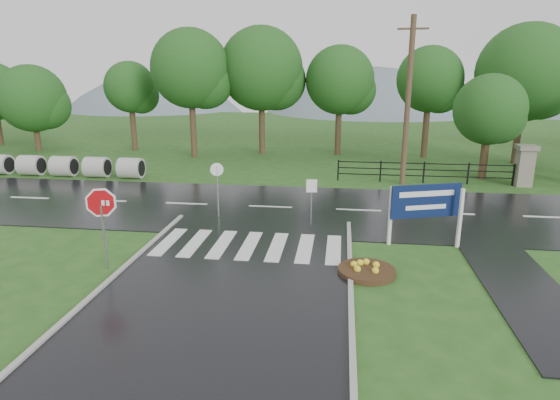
# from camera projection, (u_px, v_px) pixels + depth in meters

# --- Properties ---
(ground) EXTENTS (120.00, 120.00, 0.00)m
(ground) POSITION_uv_depth(u_px,v_px,m) (211.00, 317.00, 11.94)
(ground) COLOR #26531B
(ground) RESTS_ON ground
(main_road) EXTENTS (90.00, 8.00, 0.04)m
(main_road) POSITION_uv_depth(u_px,v_px,m) (270.00, 208.00, 21.49)
(main_road) COLOR black
(main_road) RESTS_ON ground
(walkway) EXTENTS (2.20, 11.00, 0.04)m
(walkway) POSITION_uv_depth(u_px,v_px,m) (509.00, 271.00, 14.68)
(walkway) COLOR black
(walkway) RESTS_ON ground
(crosswalk) EXTENTS (6.50, 2.80, 0.02)m
(crosswalk) POSITION_uv_depth(u_px,v_px,m) (249.00, 245.00, 16.70)
(crosswalk) COLOR silver
(crosswalk) RESTS_ON ground
(pillar_west) EXTENTS (1.00, 1.00, 2.24)m
(pillar_west) POSITION_uv_depth(u_px,v_px,m) (525.00, 165.00, 25.26)
(pillar_west) COLOR gray
(pillar_west) RESTS_ON ground
(fence_west) EXTENTS (9.58, 0.08, 1.20)m
(fence_west) POSITION_uv_depth(u_px,v_px,m) (424.00, 170.00, 26.04)
(fence_west) COLOR black
(fence_west) RESTS_ON ground
(hills) EXTENTS (102.00, 48.00, 48.00)m
(hills) POSITION_uv_depth(u_px,v_px,m) (342.00, 205.00, 77.74)
(hills) COLOR slate
(hills) RESTS_ON ground
(treeline) EXTENTS (83.20, 5.20, 10.00)m
(treeline) POSITION_uv_depth(u_px,v_px,m) (312.00, 155.00, 34.74)
(treeline) COLOR #184916
(treeline) RESTS_ON ground
(culvert_pipes) EXTENTS (11.80, 1.20, 1.20)m
(culvert_pipes) POSITION_uv_depth(u_px,v_px,m) (47.00, 166.00, 27.91)
(culvert_pipes) COLOR #9E9B93
(culvert_pipes) RESTS_ON ground
(stop_sign) EXTENTS (1.19, 0.42, 2.81)m
(stop_sign) POSITION_uv_depth(u_px,v_px,m) (102.00, 210.00, 14.36)
(stop_sign) COLOR #939399
(stop_sign) RESTS_ON ground
(estate_billboard) EXTENTS (2.52, 0.89, 2.28)m
(estate_billboard) POSITION_uv_depth(u_px,v_px,m) (426.00, 204.00, 16.36)
(estate_billboard) COLOR silver
(estate_billboard) RESTS_ON ground
(flower_bed) EXTENTS (1.77, 1.77, 0.35)m
(flower_bed) POSITION_uv_depth(u_px,v_px,m) (367.00, 270.00, 14.45)
(flower_bed) COLOR #332111
(flower_bed) RESTS_ON ground
(reg_sign_small) EXTENTS (0.43, 0.07, 1.92)m
(reg_sign_small) POSITION_uv_depth(u_px,v_px,m) (312.00, 193.00, 18.63)
(reg_sign_small) COLOR #939399
(reg_sign_small) RESTS_ON ground
(reg_sign_round) EXTENTS (0.54, 0.16, 2.38)m
(reg_sign_round) POSITION_uv_depth(u_px,v_px,m) (217.00, 184.00, 19.65)
(reg_sign_round) COLOR #939399
(reg_sign_round) RESTS_ON ground
(utility_pole_east) EXTENTS (1.57, 0.29, 8.82)m
(utility_pole_east) POSITION_uv_depth(u_px,v_px,m) (408.00, 102.00, 24.71)
(utility_pole_east) COLOR #473523
(utility_pole_east) RESTS_ON ground
(entrance_tree_left) EXTENTS (3.95, 3.95, 5.96)m
(entrance_tree_left) POSITION_uv_depth(u_px,v_px,m) (490.00, 110.00, 26.16)
(entrance_tree_left) COLOR #3D2B1C
(entrance_tree_left) RESTS_ON ground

